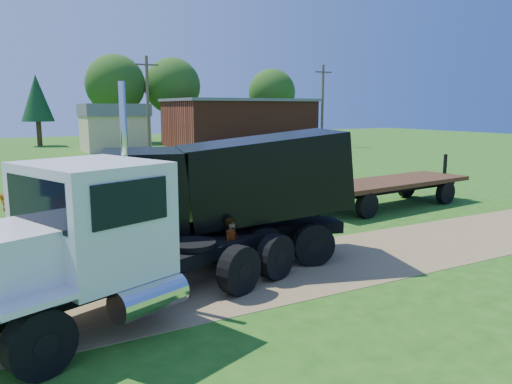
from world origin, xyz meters
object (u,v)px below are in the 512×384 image
white_semi_tractor (99,243)px  black_dump_truck (209,191)px  flatbed_trailer (389,186)px  spectator_a (232,248)px  orange_pickup (71,195)px

white_semi_tractor → black_dump_truck: 4.52m
flatbed_trailer → spectator_a: bearing=-159.9°
white_semi_tractor → orange_pickup: (1.27, 11.86, -0.96)m
black_dump_truck → flatbed_trailer: 10.74m
white_semi_tractor → black_dump_truck: white_semi_tractor is taller
white_semi_tractor → orange_pickup: size_ratio=1.60×
orange_pickup → flatbed_trailer: size_ratio=0.60×
black_dump_truck → orange_pickup: (-2.32, 9.14, -1.32)m
black_dump_truck → flatbed_trailer: black_dump_truck is taller
orange_pickup → spectator_a: size_ratio=3.24×
white_semi_tractor → flatbed_trailer: (13.70, 6.15, -0.76)m
white_semi_tractor → black_dump_truck: bearing=16.4°
flatbed_trailer → spectator_a: 11.34m
white_semi_tractor → spectator_a: (3.52, 1.16, -0.88)m
white_semi_tractor → flatbed_trailer: bearing=3.4°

